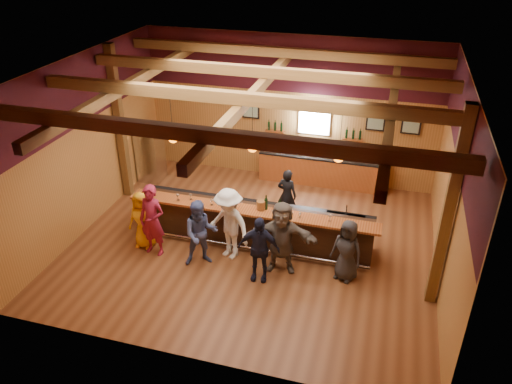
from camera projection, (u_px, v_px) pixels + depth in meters
room at (253, 126)px, 11.37m from camera, size 9.04×9.00×4.52m
bar_counter at (255, 223)px, 12.75m from camera, size 6.30×1.07×1.11m
back_bar_cabinet at (323, 171)px, 15.49m from camera, size 4.00×0.52×0.95m
window at (314, 119)px, 15.02m from camera, size 0.95×0.09×0.95m
framed_pictures at (343, 120)px, 14.78m from camera, size 5.35×0.05×0.45m
wine_shelves at (313, 133)px, 15.17m from camera, size 3.00×0.18×0.30m
pendant_lights at (252, 147)px, 11.57m from camera, size 4.24×0.24×1.37m
stainless_fridge at (150, 153)px, 15.61m from camera, size 0.70×0.70×1.80m
customer_orange at (143, 220)px, 12.44m from camera, size 0.77×0.52×1.53m
customer_redvest at (152, 220)px, 12.09m from camera, size 0.73×0.53×1.87m
customer_denim at (201, 233)px, 11.75m from camera, size 1.02×0.93×1.70m
customer_white at (229, 224)px, 11.95m from camera, size 1.38×1.13×1.87m
customer_navy at (259, 249)px, 11.25m from camera, size 0.99×0.48×1.64m
customer_brown at (282, 237)px, 11.50m from camera, size 1.74×0.75×1.81m
customer_dark at (347, 251)px, 11.29m from camera, size 0.87×0.73×1.53m
bartender at (287, 195)px, 13.55m from camera, size 0.61×0.45×1.51m
ice_bucket at (261, 205)px, 12.15m from camera, size 0.21×0.21×0.23m
bottle_a at (266, 204)px, 12.15m from camera, size 0.08×0.08×0.38m
bottle_b at (280, 206)px, 12.08m from camera, size 0.07×0.07×0.33m
glass_a at (146, 191)px, 12.73m from camera, size 0.08×0.08×0.18m
glass_b at (178, 195)px, 12.53m from camera, size 0.09×0.09×0.20m
glass_c at (191, 195)px, 12.57m from camera, size 0.08×0.08×0.18m
glass_d at (212, 200)px, 12.33m from camera, size 0.08×0.08×0.18m
glass_e at (228, 201)px, 12.29m from camera, size 0.09×0.09×0.20m
glass_f at (284, 212)px, 11.86m from camera, size 0.07×0.07×0.17m
glass_g at (300, 213)px, 11.82m from camera, size 0.07×0.07×0.16m
glass_h at (330, 216)px, 11.66m from camera, size 0.09×0.09×0.20m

